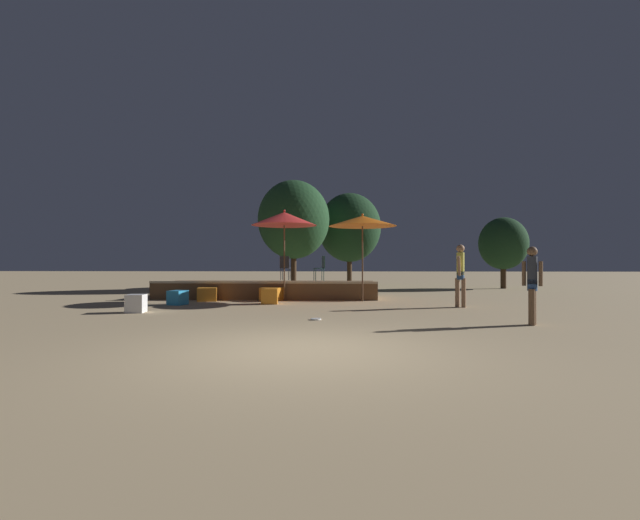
% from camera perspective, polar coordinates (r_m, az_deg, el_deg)
% --- Properties ---
extents(ground_plane, '(120.00, 120.00, 0.00)m').
position_cam_1_polar(ground_plane, '(6.56, -2.42, -11.88)').
color(ground_plane, tan).
extents(wooden_deck, '(8.07, 2.58, 0.66)m').
position_cam_1_polar(wooden_deck, '(16.40, -6.91, -3.94)').
color(wooden_deck, brown).
rests_on(wooden_deck, ground).
extents(patio_umbrella_0, '(2.31, 2.31, 3.00)m').
position_cam_1_polar(patio_umbrella_0, '(14.69, 5.68, 5.18)').
color(patio_umbrella_0, brown).
rests_on(patio_umbrella_0, ground).
extents(patio_umbrella_1, '(2.26, 2.26, 3.15)m').
position_cam_1_polar(patio_umbrella_1, '(14.93, -4.78, 5.49)').
color(patio_umbrella_1, brown).
rests_on(patio_umbrella_1, ground).
extents(cube_seat_0, '(0.78, 0.78, 0.46)m').
position_cam_1_polar(cube_seat_0, '(15.20, -14.80, -4.45)').
color(cube_seat_0, orange).
rests_on(cube_seat_0, ground).
extents(cube_seat_1, '(0.80, 0.80, 0.46)m').
position_cam_1_polar(cube_seat_1, '(14.90, -6.51, -4.55)').
color(cube_seat_1, orange).
rests_on(cube_seat_1, ground).
extents(cube_seat_2, '(0.61, 0.61, 0.45)m').
position_cam_1_polar(cube_seat_2, '(14.11, -18.45, -4.78)').
color(cube_seat_2, '#2D9EDB').
rests_on(cube_seat_2, ground).
extents(cube_seat_3, '(0.55, 0.55, 0.49)m').
position_cam_1_polar(cube_seat_3, '(13.78, -6.74, -4.82)').
color(cube_seat_3, orange).
rests_on(cube_seat_3, ground).
extents(cube_seat_4, '(0.50, 0.50, 0.48)m').
position_cam_1_polar(cube_seat_4, '(12.32, -23.32, -5.34)').
color(cube_seat_4, white).
rests_on(cube_seat_4, ground).
extents(person_0, '(0.38, 0.28, 1.65)m').
position_cam_1_polar(person_0, '(10.04, 26.45, -2.77)').
color(person_0, brown).
rests_on(person_0, ground).
extents(person_1, '(0.34, 0.55, 1.85)m').
position_cam_1_polar(person_1, '(13.25, 18.22, -1.57)').
color(person_1, '#997051').
rests_on(person_1, ground).
extents(bistro_chair_0, '(0.40, 0.40, 0.90)m').
position_cam_1_polar(bistro_chair_0, '(16.17, -4.69, -0.74)').
color(bistro_chair_0, '#2D3338').
rests_on(bistro_chair_0, wooden_deck).
extents(bistro_chair_1, '(0.43, 0.42, 0.90)m').
position_cam_1_polar(bistro_chair_1, '(15.55, 0.17, -0.76)').
color(bistro_chair_1, '#1E4C47').
rests_on(bistro_chair_1, wooden_deck).
extents(frisbee_disc, '(0.24, 0.24, 0.03)m').
position_cam_1_polar(frisbee_disc, '(9.89, -0.55, -7.88)').
color(frisbee_disc, white).
rests_on(frisbee_disc, ground).
extents(background_tree_0, '(3.60, 3.60, 5.33)m').
position_cam_1_polar(background_tree_0, '(24.74, 3.95, 4.32)').
color(background_tree_0, '#3D2B1C').
rests_on(background_tree_0, ground).
extents(background_tree_1, '(3.61, 3.61, 5.49)m').
position_cam_1_polar(background_tree_1, '(21.73, -3.53, 5.38)').
color(background_tree_1, '#3D2B1C').
rests_on(background_tree_1, ground).
extents(background_tree_2, '(2.43, 2.43, 3.64)m').
position_cam_1_polar(background_tree_2, '(23.80, 23.24, 2.02)').
color(background_tree_2, '#3D2B1C').
rests_on(background_tree_2, ground).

